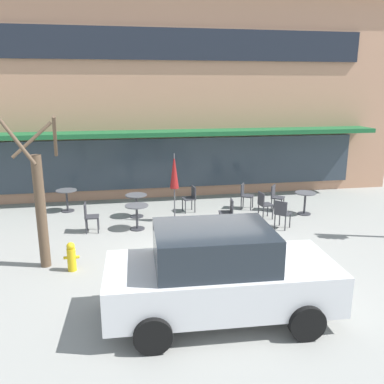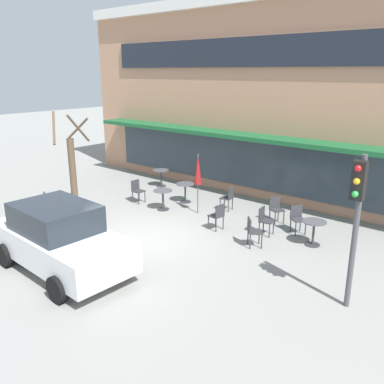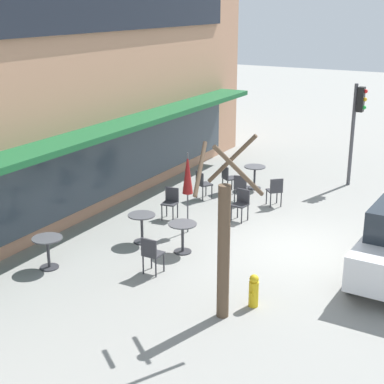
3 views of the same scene
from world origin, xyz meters
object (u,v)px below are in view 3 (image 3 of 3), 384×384
(cafe_table_streetside, at_px, (183,233))
(patio_umbrella_green_folded, at_px, (188,174))
(cafe_table_mid_patio, at_px, (255,173))
(cafe_chair_5, at_px, (228,177))
(fire_hydrant, at_px, (254,290))
(cafe_table_by_tree, at_px, (48,247))
(street_tree, at_px, (224,241))
(cafe_chair_4, at_px, (275,190))
(cafe_chair_0, at_px, (202,183))
(cafe_chair_6, at_px, (171,201))
(cafe_chair_3, at_px, (151,253))
(cafe_chair_2, at_px, (241,202))
(cafe_table_near_wall, at_px, (142,224))
(traffic_light_pole, at_px, (357,118))
(cafe_chair_1, at_px, (241,186))

(cafe_table_streetside, height_order, patio_umbrella_green_folded, patio_umbrella_green_folded)
(cafe_table_mid_patio, bearing_deg, cafe_table_streetside, -174.84)
(cafe_chair_5, distance_m, fire_hydrant, 7.47)
(cafe_table_by_tree, distance_m, street_tree, 4.62)
(cafe_chair_4, bearing_deg, patio_umbrella_green_folded, 157.62)
(cafe_table_streetside, height_order, cafe_table_mid_patio, same)
(cafe_chair_0, relative_size, cafe_chair_6, 1.00)
(cafe_table_streetside, height_order, cafe_chair_6, cafe_chair_6)
(cafe_table_streetside, relative_size, street_tree, 0.21)
(cafe_chair_4, distance_m, fire_hydrant, 6.25)
(cafe_chair_3, height_order, cafe_chair_4, same)
(patio_umbrella_green_folded, relative_size, cafe_chair_4, 2.47)
(cafe_table_streetside, distance_m, cafe_chair_0, 4.14)
(cafe_chair_6, bearing_deg, cafe_chair_2, -65.06)
(cafe_table_near_wall, relative_size, cafe_chair_2, 0.85)
(cafe_table_streetside, distance_m, patio_umbrella_green_folded, 1.74)
(cafe_table_near_wall, bearing_deg, cafe_chair_2, -29.66)
(traffic_light_pole, bearing_deg, cafe_chair_3, 166.23)
(cafe_table_by_tree, xyz_separation_m, cafe_chair_3, (0.90, -2.26, 0.01))
(traffic_light_pole, bearing_deg, cafe_chair_5, 129.82)
(cafe_chair_3, height_order, fire_hydrant, cafe_chair_3)
(fire_hydrant, bearing_deg, cafe_chair_6, 49.03)
(street_tree, bearing_deg, fire_hydrant, -30.22)
(cafe_chair_2, bearing_deg, cafe_chair_1, 24.74)
(cafe_table_mid_patio, xyz_separation_m, cafe_chair_6, (-3.74, 0.98, 0.01))
(cafe_table_streetside, height_order, cafe_chair_0, cafe_chair_0)
(cafe_table_by_tree, relative_size, cafe_chair_6, 0.85)
(cafe_chair_2, height_order, cafe_chair_3, same)
(cafe_table_mid_patio, height_order, traffic_light_pole, traffic_light_pole)
(fire_hydrant, bearing_deg, cafe_chair_4, 17.49)
(fire_hydrant, bearing_deg, cafe_chair_1, 26.81)
(cafe_chair_3, height_order, street_tree, street_tree)
(cafe_table_streetside, relative_size, cafe_chair_6, 0.85)
(cafe_chair_1, xyz_separation_m, cafe_chair_6, (-2.20, 1.18, 0.00))
(street_tree, bearing_deg, cafe_chair_1, 21.54)
(cafe_table_near_wall, height_order, cafe_chair_3, cafe_chair_3)
(street_tree, xyz_separation_m, traffic_light_pole, (9.89, 0.03, 0.70))
(cafe_chair_3, xyz_separation_m, cafe_chair_5, (6.24, 1.09, 0.00))
(patio_umbrella_green_folded, bearing_deg, cafe_chair_3, -168.39)
(traffic_light_pole, bearing_deg, fire_hydrant, -177.46)
(patio_umbrella_green_folded, bearing_deg, cafe_chair_5, 8.75)
(cafe_table_streetside, relative_size, cafe_chair_4, 0.85)
(cafe_chair_6, height_order, fire_hydrant, cafe_chair_6)
(cafe_chair_1, relative_size, street_tree, 0.25)
(cafe_chair_1, height_order, street_tree, street_tree)
(cafe_table_by_tree, bearing_deg, cafe_chair_3, -68.40)
(cafe_chair_1, xyz_separation_m, traffic_light_pole, (3.48, -2.50, 1.77))
(traffic_light_pole, bearing_deg, street_tree, -179.83)
(patio_umbrella_green_folded, xyz_separation_m, cafe_chair_0, (2.64, 0.96, -1.10))
(cafe_chair_2, height_order, traffic_light_pole, traffic_light_pole)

